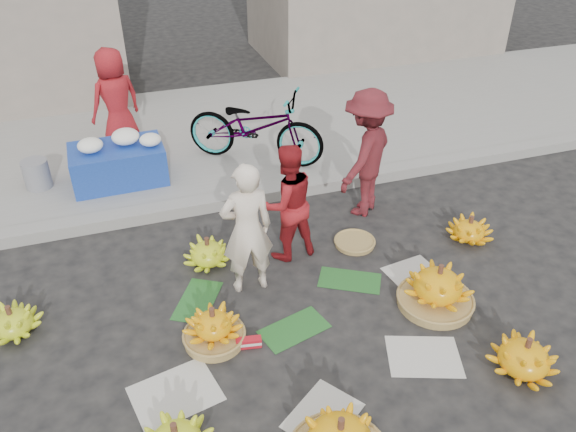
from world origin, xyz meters
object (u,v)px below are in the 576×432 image
object	(u,v)px
banana_bunch_0	(213,328)
bicycle	(255,127)
vendor_cream	(247,229)
flower_table	(119,162)
banana_bunch_4	(437,288)

from	to	relation	value
banana_bunch_0	bicycle	world-z (taller)	bicycle
vendor_cream	bicycle	size ratio (longest dim) A/B	0.73
flower_table	bicycle	bearing A→B (deg)	-1.15
banana_bunch_0	banana_bunch_4	world-z (taller)	banana_bunch_4
banana_bunch_4	flower_table	xyz separation A→B (m)	(-2.78, 3.39, 0.19)
banana_bunch_4	bicycle	distance (m)	3.54
banana_bunch_0	flower_table	bearing A→B (deg)	100.11
vendor_cream	flower_table	bearing A→B (deg)	-66.90
banana_bunch_4	bicycle	size ratio (longest dim) A/B	0.39
banana_bunch_0	vendor_cream	size ratio (longest dim) A/B	0.42
banana_bunch_0	banana_bunch_4	distance (m)	2.22
banana_bunch_0	vendor_cream	world-z (taller)	vendor_cream
vendor_cream	banana_bunch_0	bearing A→B (deg)	51.59
flower_table	vendor_cream	bearing A→B (deg)	-68.01
vendor_cream	flower_table	xyz separation A→B (m)	(-1.08, 2.52, -0.32)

